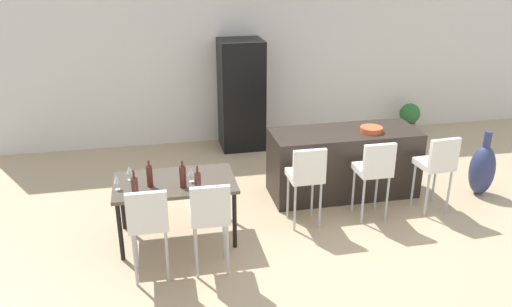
# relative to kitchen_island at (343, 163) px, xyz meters

# --- Properties ---
(ground_plane) EXTENTS (10.00, 10.00, 0.00)m
(ground_plane) POSITION_rel_kitchen_island_xyz_m (-0.26, -0.62, -0.46)
(ground_plane) COLOR tan
(back_wall) EXTENTS (10.00, 0.12, 2.90)m
(back_wall) POSITION_rel_kitchen_island_xyz_m (-0.26, 2.55, 0.99)
(back_wall) COLOR silver
(back_wall) RESTS_ON ground_plane
(kitchen_island) EXTENTS (2.01, 0.77, 0.92)m
(kitchen_island) POSITION_rel_kitchen_island_xyz_m (0.00, 0.00, 0.00)
(kitchen_island) COLOR black
(kitchen_island) RESTS_ON ground_plane
(bar_chair_left) EXTENTS (0.40, 0.40, 1.05)m
(bar_chair_left) POSITION_rel_kitchen_island_xyz_m (-0.77, -0.77, 0.24)
(bar_chair_left) COLOR white
(bar_chair_left) RESTS_ON ground_plane
(bar_chair_middle) EXTENTS (0.40, 0.40, 1.05)m
(bar_chair_middle) POSITION_rel_kitchen_island_xyz_m (0.10, -0.77, 0.24)
(bar_chair_middle) COLOR white
(bar_chair_middle) RESTS_ON ground_plane
(bar_chair_right) EXTENTS (0.43, 0.43, 1.05)m
(bar_chair_right) POSITION_rel_kitchen_island_xyz_m (0.95, -0.77, 0.24)
(bar_chair_right) COLOR white
(bar_chair_right) RESTS_ON ground_plane
(dining_table) EXTENTS (1.38, 0.82, 0.74)m
(dining_table) POSITION_rel_kitchen_island_xyz_m (-2.34, -0.73, 0.21)
(dining_table) COLOR #4C4238
(dining_table) RESTS_ON ground_plane
(dining_chair_near) EXTENTS (0.41, 0.41, 1.05)m
(dining_chair_near) POSITION_rel_kitchen_island_xyz_m (-2.65, -1.51, 0.24)
(dining_chair_near) COLOR white
(dining_chair_near) RESTS_ON ground_plane
(dining_chair_far) EXTENTS (0.41, 0.41, 1.05)m
(dining_chair_far) POSITION_rel_kitchen_island_xyz_m (-2.03, -1.51, 0.24)
(dining_chair_far) COLOR white
(dining_chair_far) RESTS_ON ground_plane
(wine_bottle_right) EXTENTS (0.07, 0.07, 0.30)m
(wine_bottle_right) POSITION_rel_kitchen_island_xyz_m (-2.10, -1.06, 0.40)
(wine_bottle_right) COLOR #471E19
(wine_bottle_right) RESTS_ON dining_table
(wine_bottle_near) EXTENTS (0.07, 0.07, 0.31)m
(wine_bottle_near) POSITION_rel_kitchen_island_xyz_m (-2.77, -1.06, 0.40)
(wine_bottle_near) COLOR #471E19
(wine_bottle_near) RESTS_ON dining_table
(wine_bottle_end) EXTENTS (0.07, 0.07, 0.32)m
(wine_bottle_end) POSITION_rel_kitchen_island_xyz_m (-2.25, -0.92, 0.41)
(wine_bottle_end) COLOR #471E19
(wine_bottle_end) RESTS_ON dining_table
(wine_bottle_corner) EXTENTS (0.07, 0.07, 0.31)m
(wine_bottle_corner) POSITION_rel_kitchen_island_xyz_m (-2.61, -0.82, 0.41)
(wine_bottle_corner) COLOR #471E19
(wine_bottle_corner) RESTS_ON dining_table
(wine_glass_left) EXTENTS (0.07, 0.07, 0.17)m
(wine_glass_left) POSITION_rel_kitchen_island_xyz_m (-2.15, -0.79, 0.40)
(wine_glass_left) COLOR silver
(wine_glass_left) RESTS_ON dining_table
(wine_glass_middle) EXTENTS (0.07, 0.07, 0.17)m
(wine_glass_middle) POSITION_rel_kitchen_island_xyz_m (-2.84, -0.59, 0.40)
(wine_glass_middle) COLOR silver
(wine_glass_middle) RESTS_ON dining_table
(wine_glass_far) EXTENTS (0.07, 0.07, 0.17)m
(wine_glass_far) POSITION_rel_kitchen_island_xyz_m (-2.97, -0.83, 0.40)
(wine_glass_far) COLOR silver
(wine_glass_far) RESTS_ON dining_table
(refrigerator) EXTENTS (0.72, 0.68, 1.84)m
(refrigerator) POSITION_rel_kitchen_island_xyz_m (-1.04, 2.11, 0.46)
(refrigerator) COLOR black
(refrigerator) RESTS_ON ground_plane
(fruit_bowl) EXTENTS (0.30, 0.30, 0.07)m
(fruit_bowl) POSITION_rel_kitchen_island_xyz_m (0.33, -0.10, 0.50)
(fruit_bowl) COLOR #C6512D
(fruit_bowl) RESTS_ON kitchen_island
(floor_vase) EXTENTS (0.34, 0.34, 0.93)m
(floor_vase) POSITION_rel_kitchen_island_xyz_m (1.88, -0.43, -0.09)
(floor_vase) COLOR navy
(floor_vase) RESTS_ON ground_plane
(potted_plant) EXTENTS (0.37, 0.37, 0.58)m
(potted_plant) POSITION_rel_kitchen_island_xyz_m (2.10, 2.10, -0.13)
(potted_plant) COLOR #996B4C
(potted_plant) RESTS_ON ground_plane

